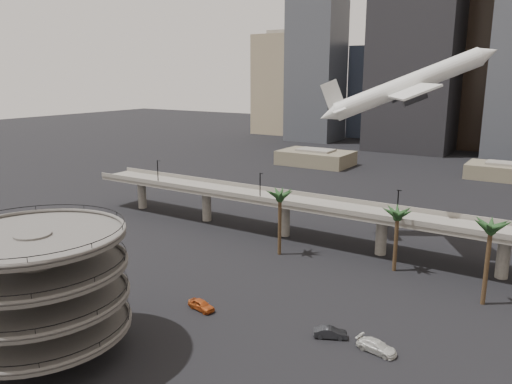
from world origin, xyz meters
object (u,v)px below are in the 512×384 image
Objects in this scene: car_b at (330,333)px; car_c at (377,346)px; overpass at (331,211)px; airborne_jet at (406,86)px; parking_ramp at (38,283)px; car_a at (201,305)px.

car_b is 0.85× the size of car_c.
airborne_jet is at bearing 54.45° from overpass.
car_c is at bearing 33.36° from parking_ramp.
parking_ramp reaches higher than car_c.
airborne_jet is 6.35× the size of car_c.
car_a is at bearing 105.04° from car_c.
car_a is at bearing 72.92° from car_b.
parking_ramp is 4.75× the size of car_a.
parking_ramp is at bearing -136.53° from airborne_jet.
airborne_jet is 62.67m from car_a.
overpass is 3.82× the size of airborne_jet.
parking_ramp is 4.14× the size of car_c.
airborne_jet reaches higher than car_b.
car_c is at bearing -104.42° from airborne_jet.
airborne_jet reaches higher than car_a.
parking_ramp reaches higher than car_a.
airborne_jet reaches higher than parking_ramp.
overpass is at bearing 41.40° from car_c.
car_c reaches higher than car_b.
parking_ramp is 79.61m from airborne_jet.
parking_ramp is 60.46m from overpass.
airborne_jet is at bearing 23.43° from car_c.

